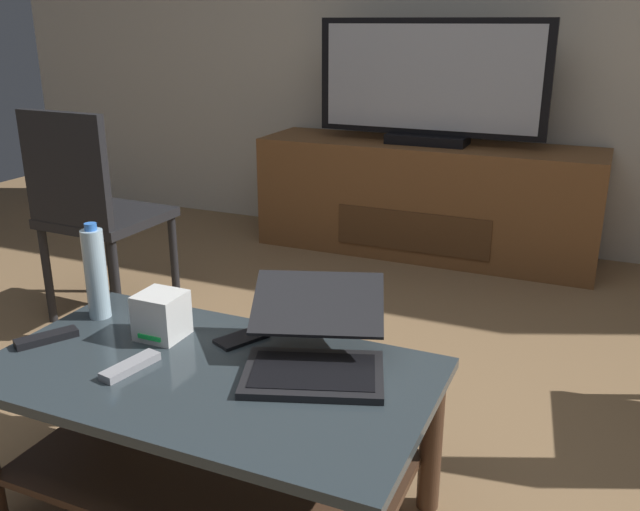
# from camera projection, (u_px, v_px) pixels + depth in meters

# --- Properties ---
(ground_plane) EXTENTS (7.68, 7.68, 0.00)m
(ground_plane) POSITION_uv_depth(u_px,v_px,m) (283.00, 500.00, 1.86)
(ground_plane) COLOR olive
(coffee_table) EXTENTS (1.11, 0.62, 0.43)m
(coffee_table) POSITION_uv_depth(u_px,v_px,m) (211.00, 417.00, 1.71)
(coffee_table) COLOR #2D383D
(coffee_table) RESTS_ON ground
(media_cabinet) EXTENTS (1.85, 0.50, 0.62)m
(media_cabinet) POSITION_uv_depth(u_px,v_px,m) (425.00, 199.00, 3.77)
(media_cabinet) COLOR brown
(media_cabinet) RESTS_ON ground
(television) EXTENTS (1.22, 0.20, 0.64)m
(television) POSITION_uv_depth(u_px,v_px,m) (430.00, 85.00, 3.55)
(television) COLOR black
(television) RESTS_ON media_cabinet
(side_chair) EXTENTS (0.46, 0.46, 0.92)m
(side_chair) POSITION_uv_depth(u_px,v_px,m) (92.00, 207.00, 2.82)
(side_chair) COLOR black
(side_chair) RESTS_ON ground
(laptop) EXTENTS (0.45, 0.48, 0.17)m
(laptop) POSITION_uv_depth(u_px,v_px,m) (315.00, 344.00, 1.67)
(laptop) COLOR black
(laptop) RESTS_ON coffee_table
(router_box) EXTENTS (0.12, 0.12, 0.12)m
(router_box) POSITION_uv_depth(u_px,v_px,m) (161.00, 315.00, 1.82)
(router_box) COLOR white
(router_box) RESTS_ON coffee_table
(water_bottle_near) EXTENTS (0.06, 0.06, 0.28)m
(water_bottle_near) POSITION_uv_depth(u_px,v_px,m) (96.00, 273.00, 1.92)
(water_bottle_near) COLOR silver
(water_bottle_near) RESTS_ON coffee_table
(cell_phone) EXTENTS (0.12, 0.16, 0.01)m
(cell_phone) POSITION_uv_depth(u_px,v_px,m) (242.00, 338.00, 1.82)
(cell_phone) COLOR black
(cell_phone) RESTS_ON coffee_table
(tv_remote) EXTENTS (0.07, 0.17, 0.02)m
(tv_remote) POSITION_uv_depth(u_px,v_px,m) (130.00, 366.00, 1.66)
(tv_remote) COLOR #99999E
(tv_remote) RESTS_ON coffee_table
(soundbar_remote) EXTENTS (0.12, 0.16, 0.02)m
(soundbar_remote) POSITION_uv_depth(u_px,v_px,m) (47.00, 338.00, 1.81)
(soundbar_remote) COLOR black
(soundbar_remote) RESTS_ON coffee_table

